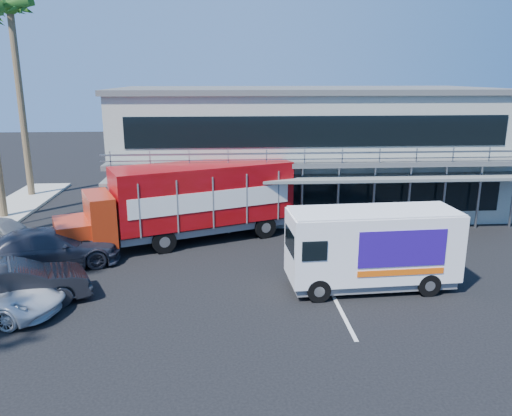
{
  "coord_description": "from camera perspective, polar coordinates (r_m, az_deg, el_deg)",
  "views": [
    {
      "loc": [
        -2.07,
        -15.62,
        7.98
      ],
      "look_at": [
        -0.61,
        5.72,
        2.3
      ],
      "focal_mm": 35.0,
      "sensor_mm": 36.0,
      "label": 1
    }
  ],
  "objects": [
    {
      "name": "ground",
      "position": [
        17.66,
        3.3,
        -12.02
      ],
      "size": [
        120.0,
        120.0,
        0.0
      ],
      "primitive_type": "plane",
      "color": "black",
      "rests_on": "ground"
    },
    {
      "name": "building",
      "position": [
        31.28,
        5.48,
        6.85
      ],
      "size": [
        22.4,
        12.0,
        7.3
      ],
      "color": "#949C8F",
      "rests_on": "ground"
    },
    {
      "name": "palm_f",
      "position": [
        36.69,
        -26.21,
        18.89
      ],
      "size": [
        2.8,
        2.8,
        13.25
      ],
      "color": "brown",
      "rests_on": "ground"
    },
    {
      "name": "red_truck",
      "position": [
        24.61,
        -7.74,
        0.9
      ],
      "size": [
        11.48,
        6.57,
        3.81
      ],
      "rotation": [
        0.0,
        0.0,
        0.38
      ],
      "color": "#AB280D",
      "rests_on": "ground"
    },
    {
      "name": "white_van",
      "position": [
        19.55,
        13.1,
        -4.41
      ],
      "size": [
        6.49,
        2.52,
        3.12
      ],
      "rotation": [
        0.0,
        0.0,
        0.05
      ],
      "color": "white",
      "rests_on": "ground"
    },
    {
      "name": "parked_car_b",
      "position": [
        19.73,
        -26.0,
        -7.94
      ],
      "size": [
        5.38,
        3.74,
        1.68
      ],
      "primitive_type": "imported",
      "rotation": [
        0.0,
        0.0,
        2.0
      ],
      "color": "black",
      "rests_on": "ground"
    },
    {
      "name": "parked_car_d",
      "position": [
        23.13,
        -22.51,
        -4.29
      ],
      "size": [
        6.23,
        3.95,
        1.68
      ],
      "primitive_type": "imported",
      "rotation": [
        0.0,
        0.0,
        1.87
      ],
      "color": "#2B2D39",
      "rests_on": "ground"
    }
  ]
}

